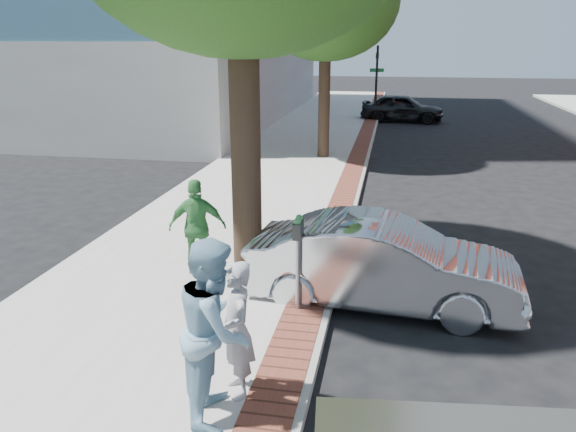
% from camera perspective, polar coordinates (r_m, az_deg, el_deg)
% --- Properties ---
extents(ground, '(120.00, 120.00, 0.00)m').
position_cam_1_polar(ground, '(8.61, -3.33, -10.71)').
color(ground, black).
rests_on(ground, ground).
extents(sidewalk, '(5.00, 60.00, 0.15)m').
position_cam_1_polar(sidewalk, '(16.22, -1.72, 3.24)').
color(sidewalk, '#9E9991').
rests_on(sidewalk, ground).
extents(brick_strip, '(0.60, 60.00, 0.01)m').
position_cam_1_polar(brick_strip, '(15.89, 6.06, 3.14)').
color(brick_strip, brown).
rests_on(brick_strip, sidewalk).
extents(curb, '(0.10, 60.00, 0.15)m').
position_cam_1_polar(curb, '(15.89, 7.31, 2.79)').
color(curb, gray).
rests_on(curb, ground).
extents(office_base, '(18.20, 22.20, 4.00)m').
position_cam_1_polar(office_base, '(32.98, -16.65, 13.19)').
color(office_base, gray).
rests_on(office_base, ground).
extents(signal_near, '(0.70, 0.15, 3.80)m').
position_cam_1_polar(signal_near, '(29.43, 8.98, 13.74)').
color(signal_near, black).
rests_on(signal_near, ground).
extents(tree_far, '(4.80, 4.80, 7.14)m').
position_cam_1_polar(tree_far, '(19.54, 3.89, 21.07)').
color(tree_far, black).
rests_on(tree_far, sidewalk).
extents(parking_meter, '(0.12, 0.32, 1.47)m').
position_cam_1_polar(parking_meter, '(8.25, 1.03, -2.81)').
color(parking_meter, gray).
rests_on(parking_meter, sidewalk).
extents(person_gray, '(0.62, 0.70, 1.61)m').
position_cam_1_polar(person_gray, '(6.44, -5.24, -11.44)').
color(person_gray, '#9C9DA1').
rests_on(person_gray, sidewalk).
extents(person_officer, '(0.92, 1.10, 2.01)m').
position_cam_1_polar(person_officer, '(6.07, -7.40, -11.31)').
color(person_officer, '#7BA7BF').
rests_on(person_officer, sidewalk).
extents(person_green, '(1.05, 0.62, 1.68)m').
position_cam_1_polar(person_green, '(9.78, -9.18, -1.09)').
color(person_green, '#3C8541').
rests_on(person_green, sidewalk).
extents(sedan_silver, '(4.36, 1.84, 1.40)m').
position_cam_1_polar(sedan_silver, '(8.97, 9.62, -4.79)').
color(sedan_silver, '#B7B9BF').
rests_on(sedan_silver, ground).
extents(bg_car, '(4.31, 2.04, 1.42)m').
position_cam_1_polar(bg_car, '(29.99, 11.54, 10.72)').
color(bg_car, black).
rests_on(bg_car, ground).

